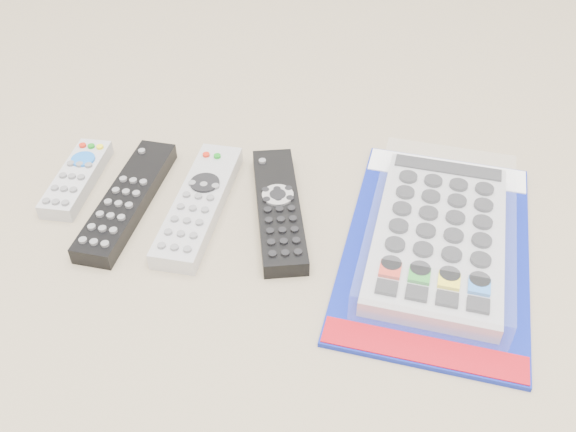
# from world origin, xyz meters

# --- Properties ---
(remote_small_grey) EXTENTS (0.05, 0.14, 0.02)m
(remote_small_grey) POSITION_xyz_m (-0.21, 0.05, 0.01)
(remote_small_grey) COLOR #A7A7A9
(remote_small_grey) RESTS_ON ground
(remote_slim_black) EXTENTS (0.07, 0.21, 0.02)m
(remote_slim_black) POSITION_xyz_m (-0.13, 0.01, 0.01)
(remote_slim_black) COLOR black
(remote_slim_black) RESTS_ON ground
(remote_silver_dvd) EXTENTS (0.07, 0.21, 0.02)m
(remote_silver_dvd) POSITION_xyz_m (-0.05, 0.01, 0.01)
(remote_silver_dvd) COLOR #B5B5B9
(remote_silver_dvd) RESTS_ON ground
(remote_large_black) EXTENTS (0.09, 0.21, 0.02)m
(remote_large_black) POSITION_xyz_m (0.05, 0.01, 0.01)
(remote_large_black) COLOR black
(remote_large_black) RESTS_ON ground
(jumbo_remote_packaged) EXTENTS (0.25, 0.35, 0.04)m
(jumbo_remote_packaged) POSITION_xyz_m (0.23, -0.02, 0.02)
(jumbo_remote_packaged) COLOR navy
(jumbo_remote_packaged) RESTS_ON ground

